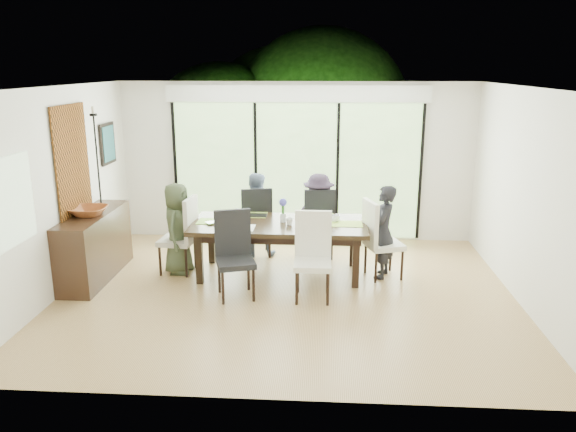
# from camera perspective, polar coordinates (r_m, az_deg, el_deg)

# --- Properties ---
(floor) EXTENTS (6.00, 5.00, 0.01)m
(floor) POSITION_cam_1_polar(r_m,az_deg,el_deg) (7.61, -0.12, -7.82)
(floor) COLOR olive
(floor) RESTS_ON ground
(ceiling) EXTENTS (6.00, 5.00, 0.01)m
(ceiling) POSITION_cam_1_polar(r_m,az_deg,el_deg) (7.01, -0.14, 13.03)
(ceiling) COLOR white
(ceiling) RESTS_ON wall_back
(wall_back) EXTENTS (6.00, 0.02, 2.70)m
(wall_back) POSITION_cam_1_polar(r_m,az_deg,el_deg) (9.65, 0.88, 5.50)
(wall_back) COLOR silver
(wall_back) RESTS_ON floor
(wall_front) EXTENTS (6.00, 0.02, 2.70)m
(wall_front) POSITION_cam_1_polar(r_m,az_deg,el_deg) (4.78, -2.17, -4.55)
(wall_front) COLOR beige
(wall_front) RESTS_ON floor
(wall_left) EXTENTS (0.02, 5.00, 2.70)m
(wall_left) POSITION_cam_1_polar(r_m,az_deg,el_deg) (7.98, -22.27, 2.33)
(wall_left) COLOR silver
(wall_left) RESTS_ON floor
(wall_right) EXTENTS (0.02, 5.00, 2.70)m
(wall_right) POSITION_cam_1_polar(r_m,az_deg,el_deg) (7.61, 23.13, 1.67)
(wall_right) COLOR beige
(wall_right) RESTS_ON floor
(glass_doors) EXTENTS (4.20, 0.02, 2.30)m
(glass_doors) POSITION_cam_1_polar(r_m,az_deg,el_deg) (9.63, 0.87, 4.58)
(glass_doors) COLOR #598C3F
(glass_doors) RESTS_ON wall_back
(blinds_header) EXTENTS (4.40, 0.06, 0.28)m
(blinds_header) POSITION_cam_1_polar(r_m,az_deg,el_deg) (9.47, 0.90, 12.33)
(blinds_header) COLOR white
(blinds_header) RESTS_ON wall_back
(mullion_a) EXTENTS (0.05, 0.04, 2.30)m
(mullion_a) POSITION_cam_1_polar(r_m,az_deg,el_deg) (9.95, -11.34, 4.63)
(mullion_a) COLOR black
(mullion_a) RESTS_ON wall_back
(mullion_b) EXTENTS (0.05, 0.04, 2.30)m
(mullion_b) POSITION_cam_1_polar(r_m,az_deg,el_deg) (9.68, -3.29, 4.62)
(mullion_b) COLOR black
(mullion_b) RESTS_ON wall_back
(mullion_c) EXTENTS (0.05, 0.04, 2.30)m
(mullion_c) POSITION_cam_1_polar(r_m,az_deg,el_deg) (9.62, 5.05, 4.51)
(mullion_c) COLOR black
(mullion_c) RESTS_ON wall_back
(mullion_d) EXTENTS (0.05, 0.04, 2.30)m
(mullion_d) POSITION_cam_1_polar(r_m,az_deg,el_deg) (9.75, 13.32, 4.30)
(mullion_d) COLOR black
(mullion_d) RESTS_ON wall_back
(side_window) EXTENTS (0.02, 0.90, 1.00)m
(side_window) POSITION_cam_1_polar(r_m,az_deg,el_deg) (6.89, -26.34, 1.30)
(side_window) COLOR #8CAD7F
(side_window) RESTS_ON wall_left
(deck) EXTENTS (6.00, 1.80, 0.10)m
(deck) POSITION_cam_1_polar(r_m,az_deg,el_deg) (10.83, 1.09, -1.03)
(deck) COLOR brown
(deck) RESTS_ON ground
(rail_top) EXTENTS (6.00, 0.08, 0.06)m
(rail_top) POSITION_cam_1_polar(r_m,az_deg,el_deg) (11.46, 1.30, 2.96)
(rail_top) COLOR #503B22
(rail_top) RESTS_ON deck
(foliage_left) EXTENTS (3.20, 3.20, 3.20)m
(foliage_left) POSITION_cam_1_polar(r_m,az_deg,el_deg) (12.49, -6.83, 8.01)
(foliage_left) COLOR #14380F
(foliage_left) RESTS_ON ground
(foliage_mid) EXTENTS (4.00, 4.00, 4.00)m
(foliage_mid) POSITION_cam_1_polar(r_m,az_deg,el_deg) (12.84, 3.46, 9.90)
(foliage_mid) COLOR #14380F
(foliage_mid) RESTS_ON ground
(foliage_right) EXTENTS (2.80, 2.80, 2.80)m
(foliage_right) POSITION_cam_1_polar(r_m,az_deg,el_deg) (12.23, 11.91, 6.80)
(foliage_right) COLOR #14380F
(foliage_right) RESTS_ON ground
(foliage_far) EXTENTS (3.60, 3.60, 3.60)m
(foliage_far) POSITION_cam_1_polar(r_m,az_deg,el_deg) (13.60, -0.81, 9.45)
(foliage_far) COLOR #14380F
(foliage_far) RESTS_ON ground
(table_top) EXTENTS (2.49, 1.14, 0.06)m
(table_top) POSITION_cam_1_polar(r_m,az_deg,el_deg) (8.02, -0.89, -0.91)
(table_top) COLOR black
(table_top) RESTS_ON floor
(table_apron) EXTENTS (2.28, 0.93, 0.10)m
(table_apron) POSITION_cam_1_polar(r_m,az_deg,el_deg) (8.04, -0.89, -1.55)
(table_apron) COLOR black
(table_apron) RESTS_ON floor
(table_leg_fl) EXTENTS (0.09, 0.09, 0.72)m
(table_leg_fl) POSITION_cam_1_polar(r_m,az_deg,el_deg) (7.89, -9.00, -4.34)
(table_leg_fl) COLOR black
(table_leg_fl) RESTS_ON floor
(table_leg_fr) EXTENTS (0.09, 0.09, 0.72)m
(table_leg_fr) POSITION_cam_1_polar(r_m,az_deg,el_deg) (7.71, 6.91, -4.71)
(table_leg_fr) COLOR black
(table_leg_fr) RESTS_ON floor
(table_leg_bl) EXTENTS (0.09, 0.09, 0.72)m
(table_leg_bl) POSITION_cam_1_polar(r_m,az_deg,el_deg) (8.69, -7.77, -2.46)
(table_leg_bl) COLOR black
(table_leg_bl) RESTS_ON floor
(table_leg_br) EXTENTS (0.09, 0.09, 0.72)m
(table_leg_br) POSITION_cam_1_polar(r_m,az_deg,el_deg) (8.53, 6.62, -2.75)
(table_leg_br) COLOR black
(table_leg_br) RESTS_ON floor
(chair_left_end) EXTENTS (0.52, 0.52, 1.14)m
(chair_left_end) POSITION_cam_1_polar(r_m,az_deg,el_deg) (8.32, -11.24, -1.87)
(chair_left_end) COLOR beige
(chair_left_end) RESTS_ON floor
(chair_right_end) EXTENTS (0.60, 0.60, 1.14)m
(chair_right_end) POSITION_cam_1_polar(r_m,az_deg,el_deg) (8.09, 9.78, -2.29)
(chair_right_end) COLOR white
(chair_right_end) RESTS_ON floor
(chair_far_left) EXTENTS (0.58, 0.58, 1.14)m
(chair_far_left) POSITION_cam_1_polar(r_m,az_deg,el_deg) (8.92, -3.33, -0.44)
(chair_far_left) COLOR black
(chair_far_left) RESTS_ON floor
(chair_far_right) EXTENTS (0.52, 0.52, 1.14)m
(chair_far_right) POSITION_cam_1_polar(r_m,az_deg,el_deg) (8.86, 3.11, -0.56)
(chair_far_right) COLOR black
(chair_far_right) RESTS_ON floor
(chair_near_left) EXTENTS (0.60, 0.60, 1.14)m
(chair_near_left) POSITION_cam_1_polar(r_m,az_deg,el_deg) (7.30, -5.36, -4.04)
(chair_near_left) COLOR black
(chair_near_left) RESTS_ON floor
(chair_near_right) EXTENTS (0.48, 0.48, 1.14)m
(chair_near_right) POSITION_cam_1_polar(r_m,az_deg,el_deg) (7.22, 2.53, -4.23)
(chair_near_right) COLOR white
(chair_near_right) RESTS_ON floor
(person_left_end) EXTENTS (0.44, 0.66, 1.34)m
(person_left_end) POSITION_cam_1_polar(r_m,az_deg,el_deg) (8.29, -11.14, -1.22)
(person_left_end) COLOR #3C472F
(person_left_end) RESTS_ON floor
(person_right_end) EXTENTS (0.54, 0.71, 1.34)m
(person_right_end) POSITION_cam_1_polar(r_m,az_deg,el_deg) (8.06, 9.67, -1.62)
(person_right_end) COLOR black
(person_right_end) RESTS_ON floor
(person_far_left) EXTENTS (0.67, 0.46, 1.34)m
(person_far_left) POSITION_cam_1_polar(r_m,az_deg,el_deg) (8.88, -3.35, 0.14)
(person_far_left) COLOR slate
(person_far_left) RESTS_ON floor
(person_far_right) EXTENTS (0.69, 0.51, 1.34)m
(person_far_right) POSITION_cam_1_polar(r_m,az_deg,el_deg) (8.81, 3.11, 0.03)
(person_far_right) COLOR #2C2131
(person_far_right) RESTS_ON floor
(placemat_left) EXTENTS (0.46, 0.33, 0.01)m
(placemat_left) POSITION_cam_1_polar(r_m,az_deg,el_deg) (8.14, -7.57, -0.55)
(placemat_left) COLOR #83B540
(placemat_left) RESTS_ON table_top
(placemat_right) EXTENTS (0.46, 0.33, 0.01)m
(placemat_right) POSITION_cam_1_polar(r_m,az_deg,el_deg) (7.99, 5.92, -0.79)
(placemat_right) COLOR #9DC245
(placemat_right) RESTS_ON table_top
(placemat_far_l) EXTENTS (0.46, 0.33, 0.01)m
(placemat_far_l) POSITION_cam_1_polar(r_m,az_deg,el_deg) (8.44, -3.72, 0.12)
(placemat_far_l) COLOR #89A139
(placemat_far_l) RESTS_ON table_top
(placemat_far_r) EXTENTS (0.46, 0.33, 0.01)m
(placemat_far_r) POSITION_cam_1_polar(r_m,az_deg,el_deg) (8.37, 3.09, 0.00)
(placemat_far_r) COLOR #6DA139
(placemat_far_r) RESTS_ON table_top
(placemat_paper) EXTENTS (0.46, 0.33, 0.01)m
(placemat_paper) POSITION_cam_1_polar(r_m,az_deg,el_deg) (7.78, -5.11, -1.20)
(placemat_paper) COLOR white
(placemat_paper) RESTS_ON table_top
(tablet_far_l) EXTENTS (0.27, 0.19, 0.01)m
(tablet_far_l) POSITION_cam_1_polar(r_m,az_deg,el_deg) (8.37, -3.09, 0.08)
(tablet_far_l) COLOR black
(tablet_far_l) RESTS_ON table_top
(tablet_far_r) EXTENTS (0.25, 0.18, 0.01)m
(tablet_far_r) POSITION_cam_1_polar(r_m,az_deg,el_deg) (8.32, 2.74, -0.02)
(tablet_far_r) COLOR black
(tablet_far_r) RESTS_ON table_top
(papers) EXTENTS (0.31, 0.23, 0.00)m
(papers) POSITION_cam_1_polar(r_m,az_deg,el_deg) (7.93, 4.13, -0.87)
(papers) COLOR white
(papers) RESTS_ON table_top
(platter_base) EXTENTS (0.27, 0.27, 0.02)m
(platter_base) POSITION_cam_1_polar(r_m,az_deg,el_deg) (7.78, -5.11, -1.09)
(platter_base) COLOR white
(platter_base) RESTS_ON table_top
(platter_snacks) EXTENTS (0.21, 0.21, 0.01)m
(platter_snacks) POSITION_cam_1_polar(r_m,az_deg,el_deg) (7.77, -5.11, -0.95)
(platter_snacks) COLOR orange
(platter_snacks) RESTS_ON table_top
(vase) EXTENTS (0.08, 0.08, 0.12)m
(vase) POSITION_cam_1_polar(r_m,az_deg,el_deg) (8.04, -0.51, -0.18)
(vase) COLOR silver
(vase) RESTS_ON table_top
(hyacinth_stems) EXTENTS (0.04, 0.04, 0.17)m
(hyacinth_stems) POSITION_cam_1_polar(r_m,az_deg,el_deg) (8.00, -0.51, 0.68)
(hyacinth_stems) COLOR #337226
(hyacinth_stems) RESTS_ON table_top
(hyacinth_blooms) EXTENTS (0.11, 0.11, 0.11)m
(hyacinth_blooms) POSITION_cam_1_polar(r_m,az_deg,el_deg) (7.98, -0.51, 1.41)
(hyacinth_blooms) COLOR #4B49B8
(hyacinth_blooms) RESTS_ON table_top
(laptop) EXTENTS (0.41, 0.38, 0.03)m
(laptop) POSITION_cam_1_polar(r_m,az_deg,el_deg) (8.02, -7.01, -0.68)
(laptop) COLOR silver
(laptop) RESTS_ON table_top
(cup_a) EXTENTS (0.16, 0.16, 0.10)m
(cup_a) POSITION_cam_1_polar(r_m,az_deg,el_deg) (8.22, -5.67, 0.01)
(cup_a) COLOR white
(cup_a) RESTS_ON table_top
(cup_b) EXTENTS (0.15, 0.15, 0.10)m
(cup_b) POSITION_cam_1_polar(r_m,az_deg,el_deg) (7.89, 0.14, -0.58)
(cup_b) COLOR white
(cup_b) RESTS_ON table_top
(cup_c) EXTENTS (0.14, 0.14, 0.10)m
(cup_c) POSITION_cam_1_polar(r_m,az_deg,el_deg) (8.07, 4.84, -0.26)
(cup_c) COLOR white
(cup_c) RESTS_ON table_top
(book) EXTENTS (0.20, 0.25, 0.02)m
(book) POSITION_cam_1_polar(r_m,az_deg,el_deg) (8.04, 0.92, -0.56)
(book) COLOR white
(book) RESTS_ON table_top
(sideboard) EXTENTS (0.47, 1.68, 0.95)m
(sideboard) POSITION_cam_1_polar(r_m,az_deg,el_deg) (8.43, -19.02, -2.89)
(sideboard) COLOR black
(sideboard) RESTS_ON floor
(bowl) EXTENTS (0.50, 0.50, 0.12)m
(bowl) POSITION_cam_1_polar(r_m,az_deg,el_deg) (8.20, -19.60, 0.46)
(bowl) COLOR brown
(bowl) RESTS_ON sideboard
(candlestick_base) EXTENTS (0.11, 0.11, 0.04)m
(candlestick_base) POSITION_cam_1_polar(r_m,az_deg,el_deg) (8.61, -18.43, 0.96)
(candlestick_base) COLOR black
(candlestick_base) RESTS_ON sideboard
(candlestick_shaft) EXTENTS (0.03, 0.03, 1.32)m
(candlestick_shaft) POSITION_cam_1_polar(r_m,az_deg,el_deg) (8.48, -18.80, 5.31)
(candlestick_shaft) COLOR black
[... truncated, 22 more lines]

